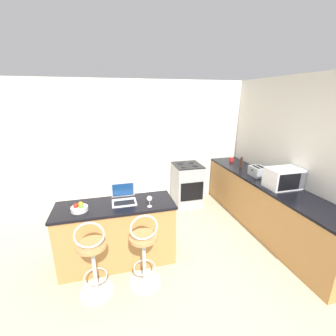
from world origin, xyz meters
TOP-DOWN VIEW (x-y plane):
  - ground_plane at (0.00, 0.00)m, footprint 20.00×20.00m
  - wall_back at (0.00, 2.71)m, footprint 12.00×0.06m
  - breakfast_bar at (-0.61, 0.86)m, footprint 1.57×0.58m
  - counter_right at (1.94, 1.09)m, footprint 0.63×3.21m
  - bar_stool_near at (-0.90, 0.34)m, footprint 0.40×0.40m
  - bar_stool_far at (-0.31, 0.34)m, footprint 0.40×0.40m
  - laptop at (-0.49, 0.94)m, footprint 0.32×0.31m
  - microwave at (1.98, 0.80)m, footprint 0.53×0.35m
  - toaster at (1.94, 1.38)m, footprint 0.25×0.29m
  - stove_range at (0.94, 2.35)m, footprint 0.57×0.61m
  - mug_red at (1.96, 2.34)m, footprint 0.10×0.08m
  - fruit_bowl at (-1.05, 0.80)m, footprint 0.21×0.21m
  - wine_glass_short at (-0.17, 0.69)m, footprint 0.07×0.07m
  - pepper_mill at (1.93, 1.91)m, footprint 0.05×0.05m

SIDE VIEW (x-z plane):
  - ground_plane at x=0.00m, z-range 0.00..0.00m
  - stove_range at x=0.94m, z-range 0.00..0.90m
  - counter_right at x=1.94m, z-range 0.00..0.90m
  - breakfast_bar at x=-0.61m, z-range 0.00..0.90m
  - bar_stool_near at x=-0.90m, z-range -0.03..0.99m
  - bar_stool_far at x=-0.31m, z-range -0.03..0.99m
  - fruit_bowl at x=-1.05m, z-range 0.88..0.99m
  - mug_red at x=1.96m, z-range 0.89..0.98m
  - laptop at x=-0.49m, z-range 0.83..1.08m
  - toaster at x=1.94m, z-range 0.89..1.07m
  - pepper_mill at x=1.93m, z-range 0.89..1.11m
  - wine_glass_short at x=-0.17m, z-range 0.93..1.08m
  - microwave at x=1.98m, z-range 0.89..1.21m
  - wall_back at x=0.00m, z-range 0.00..2.60m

